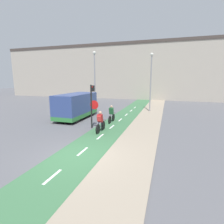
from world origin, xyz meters
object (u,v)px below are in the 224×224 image
(street_lamp_far, at_px, (95,75))
(street_lamp_sidewalk, at_px, (151,76))
(cyclist_near, at_px, (100,122))
(van, at_px, (76,106))
(traffic_light_pole, at_px, (92,102))
(cyclist_far, at_px, (111,115))

(street_lamp_far, xyz_separation_m, street_lamp_sidewalk, (6.26, 1.34, -0.14))
(street_lamp_far, distance_m, cyclist_near, 9.38)
(van, bearing_deg, street_lamp_far, 89.44)
(traffic_light_pole, relative_size, cyclist_far, 1.95)
(van, bearing_deg, street_lamp_sidewalk, 42.60)
(street_lamp_sidewalk, distance_m, van, 9.03)
(street_lamp_sidewalk, xyz_separation_m, cyclist_far, (-2.64, -6.28, -3.36))
(cyclist_far, bearing_deg, van, 172.53)
(cyclist_far, height_order, van, van)
(cyclist_near, distance_m, cyclist_far, 2.95)
(cyclist_far, xyz_separation_m, van, (-3.67, 0.48, 0.49))
(street_lamp_sidewalk, height_order, van, street_lamp_sidewalk)
(street_lamp_far, bearing_deg, traffic_light_pole, -68.43)
(street_lamp_far, height_order, cyclist_far, street_lamp_far)
(cyclist_far, bearing_deg, street_lamp_far, 126.27)
(van, bearing_deg, cyclist_near, -42.16)
(street_lamp_far, distance_m, van, 5.38)
(street_lamp_sidewalk, height_order, cyclist_near, street_lamp_sidewalk)
(cyclist_near, distance_m, van, 5.12)
(traffic_light_pole, bearing_deg, van, 136.96)
(cyclist_near, bearing_deg, cyclist_far, 92.22)
(traffic_light_pole, relative_size, street_lamp_sidewalk, 0.50)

